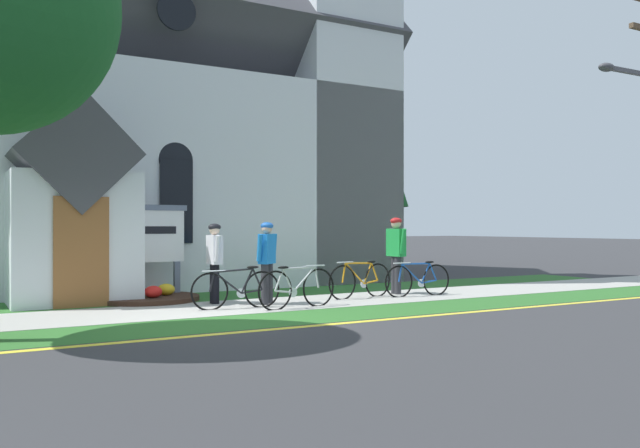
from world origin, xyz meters
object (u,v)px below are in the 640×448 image
object	(u,v)px
church_sign	(142,237)
bicycle_silver	(418,280)
bicycle_yellow	(361,280)
bicycle_black	(297,288)
cyclist_in_white_jersey	(215,257)
cyclist_in_orange_jersey	(396,249)
cyclist_in_blue_jersey	(267,257)
roadside_conifer	(357,126)
bicycle_blue	(237,289)

from	to	relation	value
church_sign	bicycle_silver	distance (m)	6.02
church_sign	bicycle_yellow	size ratio (longest dim) A/B	1.15
bicycle_yellow	bicycle_black	bearing A→B (deg)	-156.24
cyclist_in_white_jersey	cyclist_in_orange_jersey	xyz separation A→B (m)	(4.23, -0.27, 0.11)
cyclist_in_white_jersey	cyclist_in_blue_jersey	world-z (taller)	cyclist_in_blue_jersey
bicycle_black	church_sign	bearing A→B (deg)	125.14
church_sign	cyclist_in_blue_jersey	xyz separation A→B (m)	(1.89, -2.18, -0.37)
bicycle_black	cyclist_in_blue_jersey	distance (m)	1.03
bicycle_yellow	cyclist_in_orange_jersey	xyz separation A→B (m)	(1.12, 0.25, 0.64)
cyclist_in_blue_jersey	roadside_conifer	distance (m)	8.43
church_sign	cyclist_in_orange_jersey	world-z (taller)	church_sign
bicycle_blue	cyclist_in_white_jersey	size ratio (longest dim) A/B	1.08
church_sign	roadside_conifer	world-z (taller)	roadside_conifer
bicycle_black	roadside_conifer	size ratio (longest dim) A/B	0.24
church_sign	bicycle_blue	xyz separation A→B (m)	(1.11, -2.52, -0.94)
church_sign	cyclist_in_orange_jersey	bearing A→B (deg)	-19.75
bicycle_silver	cyclist_in_white_jersey	distance (m)	4.51
bicycle_silver	cyclist_in_blue_jersey	size ratio (longest dim) A/B	1.05
bicycle_silver	roadside_conifer	bearing A→B (deg)	70.15
cyclist_in_blue_jersey	roadside_conifer	xyz separation A→B (m)	(5.50, 5.21, 3.69)
bicycle_silver	cyclist_in_white_jersey	bearing A→B (deg)	168.86
church_sign	roadside_conifer	size ratio (longest dim) A/B	0.28
roadside_conifer	church_sign	bearing A→B (deg)	-157.75
bicycle_silver	cyclist_in_white_jersey	size ratio (longest dim) A/B	1.07
bicycle_black	cyclist_in_orange_jersey	size ratio (longest dim) A/B	1.00
bicycle_silver	cyclist_in_blue_jersey	xyz separation A→B (m)	(-3.52, 0.29, 0.57)
roadside_conifer	bicycle_black	bearing A→B (deg)	-131.11
bicycle_black	bicycle_blue	size ratio (longest dim) A/B	1.01
bicycle_black	roadside_conifer	distance (m)	9.07
bicycle_black	cyclist_in_blue_jersey	bearing A→B (deg)	105.55
bicycle_silver	bicycle_blue	bearing A→B (deg)	-179.37
cyclist_in_blue_jersey	cyclist_in_orange_jersey	bearing A→B (deg)	5.09
cyclist_in_blue_jersey	cyclist_in_orange_jersey	distance (m)	3.37
bicycle_black	cyclist_in_blue_jersey	xyz separation A→B (m)	(-0.23, 0.83, 0.55)
church_sign	bicycle_blue	size ratio (longest dim) A/B	1.16
bicycle_yellow	cyclist_in_white_jersey	bearing A→B (deg)	170.44
bicycle_blue	cyclist_in_blue_jersey	bearing A→B (deg)	23.49
bicycle_black	cyclist_in_orange_jersey	xyz separation A→B (m)	(3.12, 1.13, 0.64)
cyclist_in_blue_jersey	bicycle_silver	bearing A→B (deg)	-4.73
bicycle_silver	bicycle_blue	size ratio (longest dim) A/B	0.99
bicycle_blue	cyclist_in_orange_jersey	bearing A→B (deg)	8.77
cyclist_in_orange_jersey	roadside_conifer	size ratio (longest dim) A/B	0.24
cyclist_in_white_jersey	roadside_conifer	size ratio (longest dim) A/B	0.22
church_sign	bicycle_yellow	distance (m)	4.73
bicycle_silver	roadside_conifer	size ratio (longest dim) A/B	0.24
bicycle_black	bicycle_blue	distance (m)	1.12
bicycle_blue	church_sign	bearing A→B (deg)	113.77
cyclist_in_white_jersey	cyclist_in_blue_jersey	xyz separation A→B (m)	(0.87, -0.57, 0.02)
bicycle_silver	bicycle_black	world-z (taller)	bicycle_black
church_sign	bicycle_blue	bearing A→B (deg)	-66.23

